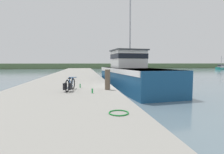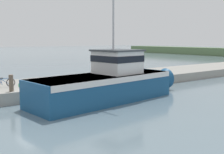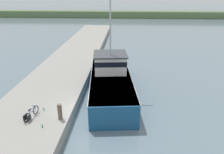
# 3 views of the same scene
# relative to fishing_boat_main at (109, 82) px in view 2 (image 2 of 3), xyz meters

# --- Properties ---
(ground_plane) EXTENTS (320.00, 320.00, 0.00)m
(ground_plane) POSITION_rel_fishing_boat_main_xyz_m (-1.87, -4.77, -1.34)
(ground_plane) COLOR slate
(dock_pier) EXTENTS (6.23, 80.00, 0.86)m
(dock_pier) POSITION_rel_fishing_boat_main_xyz_m (-5.60, -4.77, -0.91)
(dock_pier) COLOR gray
(dock_pier) RESTS_ON ground_plane
(fishing_boat_main) EXTENTS (4.75, 13.00, 10.31)m
(fishing_boat_main) POSITION_rel_fishing_boat_main_xyz_m (0.00, 0.00, 0.00)
(fishing_boat_main) COLOR navy
(fishing_boat_main) RESTS_ON ground_plane
(bicycle_touring) EXTENTS (0.66, 1.64, 0.71)m
(bicycle_touring) POSITION_rel_fishing_boat_main_xyz_m (-5.11, -6.15, -0.15)
(bicycle_touring) COLOR black
(bicycle_touring) RESTS_ON dock_pier
(mooring_post) EXTENTS (0.30, 0.30, 1.13)m
(mooring_post) POSITION_rel_fishing_boat_main_xyz_m (-3.03, -6.04, 0.09)
(mooring_post) COLOR brown
(mooring_post) RESTS_ON dock_pier
(water_bottle_by_bike) EXTENTS (0.07, 0.07, 0.24)m
(water_bottle_by_bike) POSITION_rel_fishing_boat_main_xyz_m (-4.57, -5.01, -0.36)
(water_bottle_by_bike) COLOR green
(water_bottle_by_bike) RESTS_ON dock_pier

